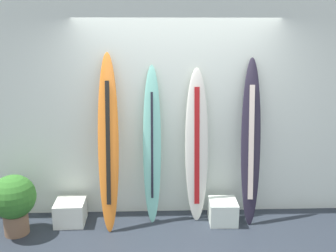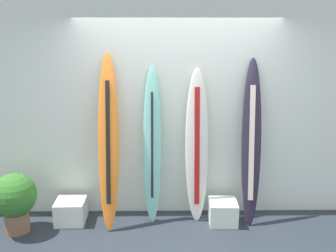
{
  "view_description": "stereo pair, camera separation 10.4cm",
  "coord_description": "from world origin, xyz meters",
  "px_view_note": "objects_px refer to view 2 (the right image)",
  "views": [
    {
      "loc": [
        -0.27,
        -3.42,
        2.38
      ],
      "look_at": [
        -0.12,
        0.95,
        1.24
      ],
      "focal_mm": 40.33,
      "sensor_mm": 36.0,
      "label": 1
    },
    {
      "loc": [
        -0.17,
        -3.42,
        2.38
      ],
      "look_at": [
        -0.12,
        0.95,
        1.24
      ],
      "focal_mm": 40.33,
      "sensor_mm": 36.0,
      "label": 2
    }
  ],
  "objects_px": {
    "surfboard_charcoal": "(251,143)",
    "display_block_center": "(71,211)",
    "display_block_left": "(223,212)",
    "potted_plant": "(15,199)",
    "surfboard_seafoam": "(152,147)",
    "surfboard_ivory": "(197,146)",
    "surfboard_sunset": "(108,142)"
  },
  "relations": [
    {
      "from": "surfboard_seafoam",
      "to": "surfboard_ivory",
      "type": "distance_m",
      "value": 0.55
    },
    {
      "from": "potted_plant",
      "to": "surfboard_ivory",
      "type": "bearing_deg",
      "value": 8.83
    },
    {
      "from": "display_block_left",
      "to": "potted_plant",
      "type": "xyz_separation_m",
      "value": [
        -2.5,
        -0.18,
        0.29
      ]
    },
    {
      "from": "display_block_left",
      "to": "display_block_center",
      "type": "height_order",
      "value": "display_block_center"
    },
    {
      "from": "surfboard_sunset",
      "to": "display_block_center",
      "type": "relative_size",
      "value": 5.7
    },
    {
      "from": "surfboard_sunset",
      "to": "potted_plant",
      "type": "height_order",
      "value": "surfboard_sunset"
    },
    {
      "from": "surfboard_ivory",
      "to": "display_block_center",
      "type": "height_order",
      "value": "surfboard_ivory"
    },
    {
      "from": "potted_plant",
      "to": "surfboard_seafoam",
      "type": "bearing_deg",
      "value": 11.39
    },
    {
      "from": "surfboard_ivory",
      "to": "potted_plant",
      "type": "distance_m",
      "value": 2.26
    },
    {
      "from": "surfboard_ivory",
      "to": "display_block_left",
      "type": "bearing_deg",
      "value": -25.36
    },
    {
      "from": "surfboard_charcoal",
      "to": "display_block_left",
      "type": "relative_size",
      "value": 5.84
    },
    {
      "from": "surfboard_seafoam",
      "to": "surfboard_charcoal",
      "type": "distance_m",
      "value": 1.21
    },
    {
      "from": "surfboard_sunset",
      "to": "potted_plant",
      "type": "bearing_deg",
      "value": -169.38
    },
    {
      "from": "surfboard_seafoam",
      "to": "potted_plant",
      "type": "height_order",
      "value": "surfboard_seafoam"
    },
    {
      "from": "surfboard_ivory",
      "to": "display_block_center",
      "type": "xyz_separation_m",
      "value": [
        -1.58,
        -0.11,
        -0.82
      ]
    },
    {
      "from": "surfboard_charcoal",
      "to": "display_block_left",
      "type": "xyz_separation_m",
      "value": [
        -0.33,
        -0.09,
        -0.88
      ]
    },
    {
      "from": "display_block_left",
      "to": "display_block_center",
      "type": "xyz_separation_m",
      "value": [
        -1.91,
        0.05,
        0.0
      ]
    },
    {
      "from": "display_block_left",
      "to": "surfboard_ivory",
      "type": "bearing_deg",
      "value": 154.64
    },
    {
      "from": "surfboard_seafoam",
      "to": "surfboard_charcoal",
      "type": "relative_size",
      "value": 0.96
    },
    {
      "from": "surfboard_ivory",
      "to": "surfboard_seafoam",
      "type": "bearing_deg",
      "value": -178.85
    },
    {
      "from": "surfboard_sunset",
      "to": "potted_plant",
      "type": "distance_m",
      "value": 1.29
    },
    {
      "from": "surfboard_seafoam",
      "to": "surfboard_charcoal",
      "type": "xyz_separation_m",
      "value": [
        1.21,
        -0.05,
        0.06
      ]
    },
    {
      "from": "surfboard_sunset",
      "to": "surfboard_seafoam",
      "type": "relative_size",
      "value": 1.08
    },
    {
      "from": "surfboard_charcoal",
      "to": "display_block_center",
      "type": "relative_size",
      "value": 5.51
    },
    {
      "from": "surfboard_seafoam",
      "to": "display_block_left",
      "type": "relative_size",
      "value": 5.59
    },
    {
      "from": "potted_plant",
      "to": "display_block_center",
      "type": "bearing_deg",
      "value": 21.36
    },
    {
      "from": "surfboard_ivory",
      "to": "display_block_center",
      "type": "relative_size",
      "value": 5.19
    },
    {
      "from": "surfboard_seafoam",
      "to": "surfboard_ivory",
      "type": "height_order",
      "value": "surfboard_seafoam"
    },
    {
      "from": "surfboard_charcoal",
      "to": "potted_plant",
      "type": "distance_m",
      "value": 2.91
    },
    {
      "from": "surfboard_charcoal",
      "to": "potted_plant",
      "type": "xyz_separation_m",
      "value": [
        -2.83,
        -0.28,
        -0.59
      ]
    },
    {
      "from": "surfboard_seafoam",
      "to": "display_block_left",
      "type": "xyz_separation_m",
      "value": [
        0.88,
        -0.14,
        -0.81
      ]
    },
    {
      "from": "surfboard_ivory",
      "to": "surfboard_charcoal",
      "type": "height_order",
      "value": "surfboard_charcoal"
    }
  ]
}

